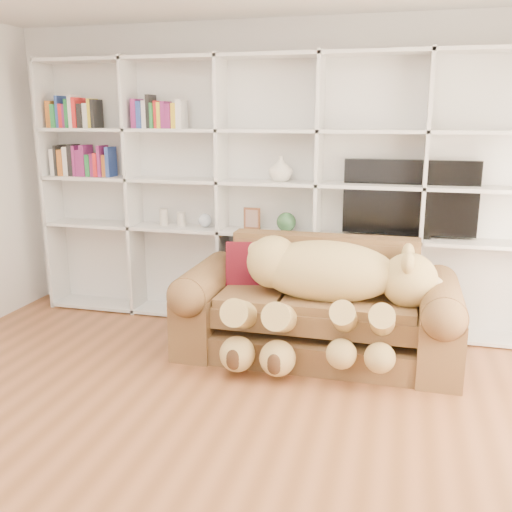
# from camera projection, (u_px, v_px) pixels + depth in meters

# --- Properties ---
(floor) EXTENTS (5.00, 5.00, 0.00)m
(floor) POSITION_uv_depth(u_px,v_px,m) (173.00, 460.00, 3.19)
(floor) COLOR brown
(floor) RESTS_ON ground
(wall_back) EXTENTS (5.00, 0.02, 2.70)m
(wall_back) POSITION_uv_depth(u_px,v_px,m) (274.00, 175.00, 5.22)
(wall_back) COLOR silver
(wall_back) RESTS_ON floor
(bookshelf) EXTENTS (4.43, 0.35, 2.40)m
(bookshelf) POSITION_uv_depth(u_px,v_px,m) (245.00, 181.00, 5.16)
(bookshelf) COLOR silver
(bookshelf) RESTS_ON floor
(sofa) EXTENTS (2.17, 0.94, 0.91)m
(sofa) POSITION_uv_depth(u_px,v_px,m) (317.00, 313.00, 4.56)
(sofa) COLOR brown
(sofa) RESTS_ON floor
(teddy_bear) EXTENTS (1.59, 0.88, 0.92)m
(teddy_bear) POSITION_uv_depth(u_px,v_px,m) (325.00, 285.00, 4.30)
(teddy_bear) COLOR tan
(teddy_bear) RESTS_ON sofa
(throw_pillow) EXTENTS (0.43, 0.30, 0.41)m
(throw_pillow) POSITION_uv_depth(u_px,v_px,m) (249.00, 265.00, 4.77)
(throw_pillow) COLOR maroon
(throw_pillow) RESTS_ON sofa
(tv) EXTENTS (1.11, 0.18, 0.66)m
(tv) POSITION_uv_depth(u_px,v_px,m) (410.00, 199.00, 4.82)
(tv) COLOR black
(tv) RESTS_ON bookshelf
(picture_frame) EXTENTS (0.16, 0.04, 0.19)m
(picture_frame) POSITION_uv_depth(u_px,v_px,m) (252.00, 218.00, 5.17)
(picture_frame) COLOR brown
(picture_frame) RESTS_ON bookshelf
(green_vase) EXTENTS (0.17, 0.17, 0.17)m
(green_vase) POSITION_uv_depth(u_px,v_px,m) (286.00, 222.00, 5.09)
(green_vase) COLOR #2B532F
(green_vase) RESTS_ON bookshelf
(figurine_tall) EXTENTS (0.10, 0.10, 0.16)m
(figurine_tall) POSITION_uv_depth(u_px,v_px,m) (164.00, 217.00, 5.39)
(figurine_tall) COLOR beige
(figurine_tall) RESTS_ON bookshelf
(figurine_short) EXTENTS (0.09, 0.09, 0.13)m
(figurine_short) POSITION_uv_depth(u_px,v_px,m) (181.00, 219.00, 5.34)
(figurine_short) COLOR beige
(figurine_short) RESTS_ON bookshelf
(snow_globe) EXTENTS (0.13, 0.13, 0.13)m
(snow_globe) POSITION_uv_depth(u_px,v_px,m) (205.00, 220.00, 5.29)
(snow_globe) COLOR silver
(snow_globe) RESTS_ON bookshelf
(shelf_vase) EXTENTS (0.26, 0.26, 0.22)m
(shelf_vase) POSITION_uv_depth(u_px,v_px,m) (281.00, 169.00, 4.99)
(shelf_vase) COLOR silver
(shelf_vase) RESTS_ON bookshelf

